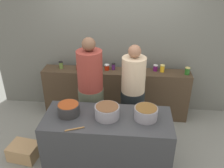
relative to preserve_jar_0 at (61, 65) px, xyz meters
name	(u,v)px	position (x,y,z in m)	size (l,w,h in m)	color
ground	(110,152)	(1.02, -1.12, -1.00)	(12.00, 12.00, 0.00)	gray
storefront_wall	(118,35)	(1.02, 0.33, 0.50)	(4.80, 0.12, 3.00)	slate
display_shelf	(116,93)	(1.02, -0.02, -0.53)	(2.70, 0.36, 0.93)	#443524
prep_table	(108,144)	(1.02, -1.42, -0.55)	(1.70, 0.70, 0.89)	#34373A
preserve_jar_0	(61,65)	(0.00, 0.00, 0.00)	(0.08, 0.08, 0.13)	olive
preserve_jar_1	(79,67)	(0.34, -0.04, 0.00)	(0.09, 0.09, 0.12)	#B1200C
preserve_jar_2	(86,67)	(0.47, -0.05, 0.00)	(0.09, 0.09, 0.13)	#365236
preserve_jar_3	(97,66)	(0.66, 0.03, -0.01)	(0.08, 0.08, 0.11)	#9B441C
preserve_jar_4	(107,67)	(0.85, 0.00, -0.01)	(0.09, 0.09, 0.11)	#A81F0A
preserve_jar_5	(113,66)	(0.97, 0.03, 0.00)	(0.07, 0.07, 0.12)	#4B1E5E
preserve_jar_6	(138,67)	(1.42, 0.04, -0.01)	(0.09, 0.09, 0.11)	#85500B
preserve_jar_7	(155,68)	(1.73, 0.05, -0.01)	(0.08, 0.08, 0.11)	#5A1456
preserve_jar_8	(162,68)	(1.85, 0.02, 0.00)	(0.08, 0.08, 0.13)	yellow
preserve_jar_9	(187,71)	(2.28, -0.05, 0.00)	(0.09, 0.09, 0.13)	#235C1E
cooking_pot_left	(69,109)	(0.50, -1.39, -0.03)	(0.29, 0.29, 0.16)	#2D2D2D
cooking_pot_center	(107,112)	(1.01, -1.41, -0.03)	(0.32, 0.32, 0.17)	gray
cooking_pot_right	(146,113)	(1.51, -1.39, -0.03)	(0.30, 0.30, 0.16)	gray
wooden_spoon	(75,129)	(0.65, -1.70, -0.10)	(0.02, 0.02, 0.24)	#9E703D
cook_with_tongs	(91,99)	(0.70, -0.83, -0.19)	(0.39, 0.39, 1.79)	#515843
cook_in_cap	(132,100)	(1.34, -0.70, -0.25)	(0.38, 0.38, 1.66)	black
bread_crate	(24,151)	(-0.29, -1.33, -0.88)	(0.43, 0.33, 0.23)	tan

